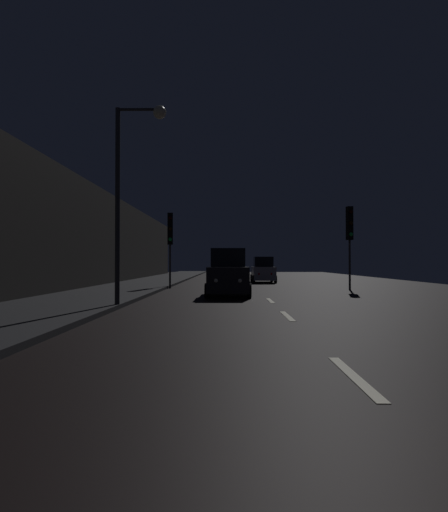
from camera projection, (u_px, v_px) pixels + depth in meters
ground at (255, 287)px, 27.13m from camera, size 27.36×84.00×0.02m
sidewalk_left at (139, 285)px, 27.22m from camera, size 4.40×84.00×0.15m
building_facade_left at (80, 235)px, 23.80m from camera, size 0.80×63.00×6.23m
lane_centerline at (290, 318)px, 11.52m from camera, size 0.16×13.46×0.01m
traffic_light_far_left at (170, 234)px, 25.11m from camera, size 0.37×0.48×4.51m
traffic_light_far_right at (350, 229)px, 23.80m from camera, size 0.36×0.48×4.72m
streetlamp_overhead at (132, 173)px, 14.00m from camera, size 1.70×0.44×6.77m
car_approaching_headlights at (228, 274)px, 19.63m from camera, size 2.01×4.34×2.19m
car_distant_taillights at (263, 271)px, 32.67m from camera, size 1.82×3.95×1.99m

